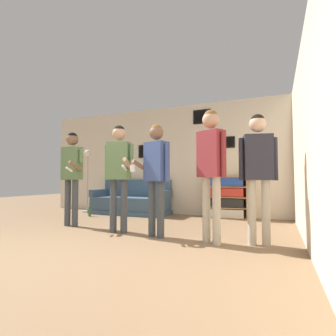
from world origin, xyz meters
TOP-DOWN VIEW (x-y plane):
  - ground_plane at (0.00, 0.00)m, footprint 20.00×20.00m
  - wall_back at (-0.00, 3.97)m, footprint 7.61×0.08m
  - wall_right at (2.63, 1.97)m, footprint 0.06×6.35m
  - couch at (-1.10, 3.56)m, footprint 1.96×0.80m
  - bookshelf at (1.23, 3.76)m, footprint 0.93×0.30m
  - floor_lamp at (-2.38, 3.45)m, footprint 0.28×0.28m
  - person_player_foreground_left at (-1.24, 1.63)m, footprint 0.50×0.47m
  - person_player_foreground_center at (-0.09, 1.44)m, footprint 0.54×0.45m
  - person_watcher_holding_cup at (0.61, 1.39)m, footprint 0.57×0.38m
  - person_spectator_near_bookshelf at (1.45, 1.34)m, footprint 0.45×0.34m
  - person_spectator_far_right at (2.05, 1.48)m, footprint 0.49×0.28m
  - bottle_on_floor at (-1.77, 2.79)m, footprint 0.06×0.06m

SIDE VIEW (x-z plane):
  - ground_plane at x=0.00m, z-range 0.00..0.00m
  - bottle_on_floor at x=-1.77m, z-range -0.03..0.27m
  - couch at x=-1.10m, z-range -0.14..0.71m
  - bookshelf at x=1.23m, z-range 0.00..0.92m
  - person_watcher_holding_cup at x=0.61m, z-range 0.20..1.89m
  - floor_lamp at x=-2.38m, z-range 0.24..1.89m
  - person_spectator_far_right at x=2.05m, z-range 0.20..1.93m
  - person_player_foreground_left at x=-1.24m, z-range 0.21..1.95m
  - person_player_foreground_center at x=-0.09m, z-range 0.21..1.95m
  - person_spectator_near_bookshelf at x=1.45m, z-range 0.22..2.04m
  - wall_right at x=2.63m, z-range 0.00..2.70m
  - wall_back at x=0.00m, z-range 0.01..2.71m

